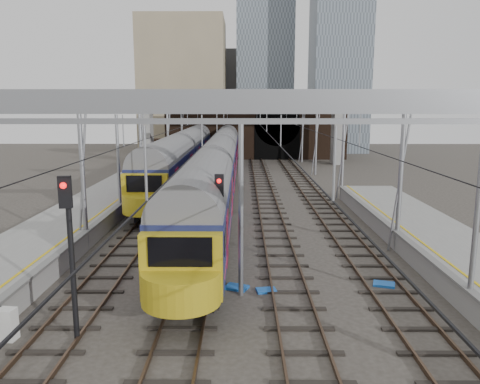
{
  "coord_description": "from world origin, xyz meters",
  "views": [
    {
      "loc": [
        0.06,
        -15.83,
        7.5
      ],
      "look_at": [
        -0.09,
        12.04,
        2.4
      ],
      "focal_mm": 35.0,
      "sensor_mm": 36.0,
      "label": 1
    }
  ],
  "objects_px": {
    "relay_cabinet": "(8,324)",
    "signal_near_centre": "(220,219)",
    "train_main": "(223,155)",
    "signal_near_left": "(70,241)",
    "train_second": "(190,150)"
  },
  "relations": [
    {
      "from": "signal_near_left",
      "to": "signal_near_centre",
      "type": "height_order",
      "value": "signal_near_left"
    },
    {
      "from": "relay_cabinet",
      "to": "signal_near_centre",
      "type": "bearing_deg",
      "value": 37.22
    },
    {
      "from": "relay_cabinet",
      "to": "train_main",
      "type": "bearing_deg",
      "value": 87.53
    },
    {
      "from": "train_main",
      "to": "train_second",
      "type": "xyz_separation_m",
      "value": [
        -4.0,
        5.88,
        0.05
      ]
    },
    {
      "from": "signal_near_left",
      "to": "signal_near_centre",
      "type": "distance_m",
      "value": 6.03
    },
    {
      "from": "train_main",
      "to": "signal_near_left",
      "type": "bearing_deg",
      "value": -95.57
    },
    {
      "from": "train_second",
      "to": "relay_cabinet",
      "type": "bearing_deg",
      "value": -92.27
    },
    {
      "from": "train_second",
      "to": "signal_near_centre",
      "type": "xyz_separation_m",
      "value": [
        5.15,
        -35.96,
        0.51
      ]
    },
    {
      "from": "train_second",
      "to": "signal_near_left",
      "type": "height_order",
      "value": "signal_near_left"
    },
    {
      "from": "train_main",
      "to": "train_second",
      "type": "bearing_deg",
      "value": 124.22
    },
    {
      "from": "relay_cabinet",
      "to": "signal_near_left",
      "type": "bearing_deg",
      "value": 4.56
    },
    {
      "from": "signal_near_left",
      "to": "signal_near_centre",
      "type": "bearing_deg",
      "value": 34.35
    },
    {
      "from": "train_second",
      "to": "signal_near_left",
      "type": "distance_m",
      "value": 40.01
    },
    {
      "from": "relay_cabinet",
      "to": "train_second",
      "type": "bearing_deg",
      "value": 94.58
    },
    {
      "from": "train_second",
      "to": "signal_near_left",
      "type": "relative_size",
      "value": 9.44
    }
  ]
}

